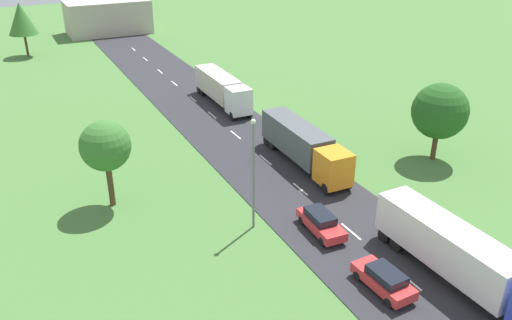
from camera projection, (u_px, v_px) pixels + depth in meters
The scene contains 12 objects.
road at pixel (329, 213), 40.91m from camera, with size 10.00×140.00×0.06m, color #2B2B30.
lane_marking_centre at pixel (347, 228), 38.92m from camera, with size 0.16×124.74×0.01m.
truck_lead at pixel (462, 256), 32.37m from camera, with size 2.77×13.46×3.54m.
truck_second at pixel (304, 144), 47.76m from camera, with size 2.74×12.57×3.57m.
truck_third at pixel (222, 88), 62.87m from camera, with size 2.64×12.22×3.49m.
car_second at pixel (384, 279), 32.33m from camera, with size 1.96×4.36×1.52m.
car_third at pixel (321, 222), 38.20m from camera, with size 1.96×4.59×1.55m.
lamppost_second at pixel (253, 169), 37.17m from camera, with size 0.36×0.36×8.64m.
tree_oak at pixel (105, 146), 39.97m from camera, with size 3.94×3.94×7.16m.
tree_birch at pixel (440, 111), 47.87m from camera, with size 5.16×5.16×7.40m.
tree_maple at pixel (21, 19), 82.20m from camera, with size 4.48×4.48×8.46m.
distant_building at pixel (108, 17), 99.35m from camera, with size 15.14×8.50×6.08m, color #B2A899.
Camera 1 is at (-20.78, -4.32, 21.50)m, focal length 36.73 mm.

